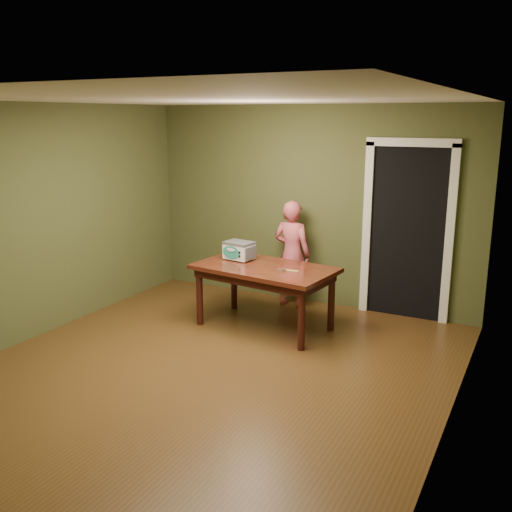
% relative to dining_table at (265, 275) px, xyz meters
% --- Properties ---
extents(floor, '(5.00, 5.00, 0.00)m').
position_rel_dining_table_xyz_m(floor, '(0.06, -1.32, -0.65)').
color(floor, '#513417').
rests_on(floor, ground).
extents(room_shell, '(4.52, 5.02, 2.61)m').
position_rel_dining_table_xyz_m(room_shell, '(0.06, -1.32, 1.06)').
color(room_shell, '#424A27').
rests_on(room_shell, ground).
extents(doorway, '(1.10, 0.66, 2.25)m').
position_rel_dining_table_xyz_m(doorway, '(1.36, 1.46, 0.41)').
color(doorway, black).
rests_on(doorway, ground).
extents(dining_table, '(1.69, 1.07, 0.75)m').
position_rel_dining_table_xyz_m(dining_table, '(0.00, 0.00, 0.00)').
color(dining_table, '#39120D').
rests_on(dining_table, floor).
extents(toy_oven, '(0.39, 0.29, 0.22)m').
position_rel_dining_table_xyz_m(toy_oven, '(-0.42, 0.14, 0.22)').
color(toy_oven, '#4C4F54').
rests_on(toy_oven, dining_table).
extents(baking_pan, '(0.10, 0.10, 0.02)m').
position_rel_dining_table_xyz_m(baking_pan, '(0.25, -0.08, 0.11)').
color(baking_pan, silver).
rests_on(baking_pan, dining_table).
extents(spatula, '(0.18, 0.04, 0.01)m').
position_rel_dining_table_xyz_m(spatula, '(0.35, -0.04, 0.10)').
color(spatula, '#DED460').
rests_on(spatula, dining_table).
extents(child, '(0.54, 0.37, 1.41)m').
position_rel_dining_table_xyz_m(child, '(-0.05, 0.88, 0.05)').
color(child, '#C24F5B').
rests_on(child, floor).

